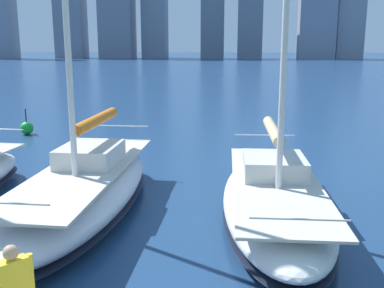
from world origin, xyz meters
TOP-DOWN VIEW (x-y plane):
  - city_skyline at (5.37, -159.71)m, footprint 179.29×22.78m
  - sailboat_tan at (-1.97, -7.55)m, footprint 2.93×8.77m
  - sailboat_orange at (3.37, -7.55)m, footprint 2.89×9.26m
  - person_yellow_shirt at (2.17, -0.90)m, footprint 0.41×0.46m
  - channel_buoy at (10.29, -18.71)m, footprint 0.70×0.70m

SIDE VIEW (x-z plane):
  - channel_buoy at x=10.29m, z-range -0.34..1.06m
  - sailboat_tan at x=-1.97m, z-range -5.64..6.98m
  - sailboat_orange at x=3.37m, z-range -5.36..6.88m
  - person_yellow_shirt at x=2.17m, z-range 0.76..2.33m
  - city_skyline at x=5.37m, z-range -5.18..45.09m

